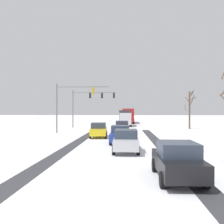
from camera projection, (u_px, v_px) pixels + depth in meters
ground_plane at (77, 204)px, 7.77m from camera, size 300.00×300.00×0.00m
wheel_track_left_lane at (159, 144)px, 21.79m from camera, size 1.04×31.43×0.01m
wheel_track_right_lane at (76, 143)px, 22.20m from camera, size 1.07×31.43×0.01m
sidewalk_kerb_right at (217, 146)px, 20.11m from camera, size 4.00×31.43×0.12m
traffic_signal_near_left at (72, 99)px, 32.63m from camera, size 7.02×0.41×6.50m
traffic_signal_far_left at (90, 100)px, 42.70m from camera, size 7.57×0.75×6.50m
car_red_lead at (122, 127)px, 32.17m from camera, size 1.85×4.11×1.62m
car_yellow_cab_second at (99, 130)px, 27.18m from camera, size 2.01×4.19×1.62m
car_blue_third at (120, 134)px, 22.21m from camera, size 1.89×4.13×1.62m
car_silver_fourth at (126, 141)px, 17.60m from camera, size 1.84×4.10×1.62m
car_black_fifth at (177, 160)px, 10.60m from camera, size 1.86×4.11×1.62m
bus_oncoming at (129, 115)px, 58.60m from camera, size 2.93×11.07×3.38m
box_truck_delivery at (125, 117)px, 47.15m from camera, size 2.45×7.45×3.02m
bare_tree_sidewalk_far at (190, 108)px, 39.58m from camera, size 1.90×1.79×6.24m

